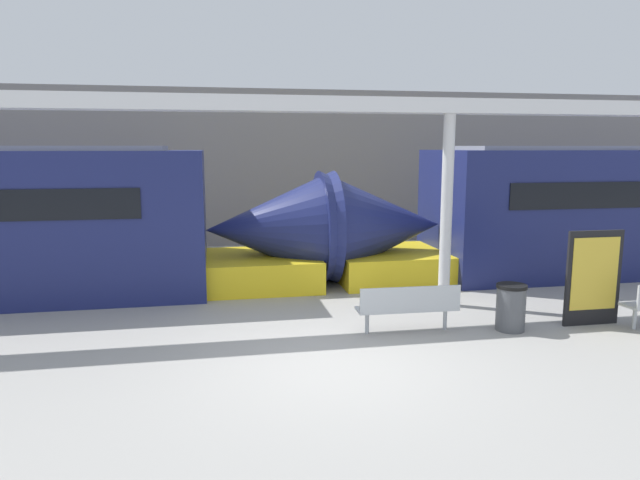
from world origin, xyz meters
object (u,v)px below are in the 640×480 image
Objects in this scene: bench_near at (408,305)px; support_column_near at (446,212)px; train_left at (638,212)px; trash_bin at (511,307)px; poster_board at (593,278)px.

bench_near is 0.46× the size of support_column_near.
train_left is 8.68m from bench_near.
train_left reaches higher than bench_near.
support_column_near is at bearing 105.92° from trash_bin.
bench_near is at bearing -152.58° from train_left.
poster_board is 2.91m from support_column_near.
bench_near is at bearing 174.47° from trash_bin.
train_left reaches higher than poster_board.
support_column_near reaches higher than bench_near.
poster_board is (1.58, 0.01, 0.46)m from trash_bin.
support_column_near is (-6.34, -2.39, 0.40)m from train_left.
bench_near is 1.03× the size of poster_board.
train_left reaches higher than trash_bin.
poster_board is at bearing -39.92° from support_column_near.
support_column_near is at bearing 140.08° from poster_board.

